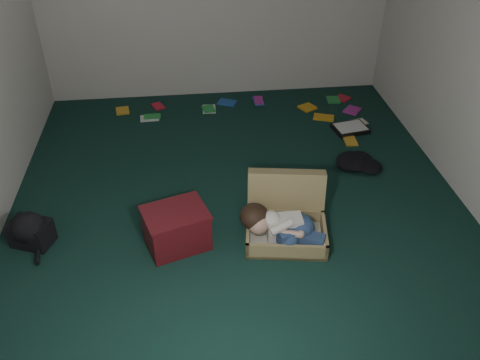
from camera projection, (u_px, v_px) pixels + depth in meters
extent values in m
plane|color=black|center=(238.00, 202.00, 4.54)|extent=(4.50, 4.50, 0.00)
plane|color=silver|center=(302.00, 292.00, 1.97)|extent=(4.50, 0.00, 4.50)
cube|color=#9C8856|center=(286.00, 234.00, 4.09)|extent=(0.70, 0.55, 0.15)
cube|color=silver|center=(286.00, 237.00, 4.11)|extent=(0.64, 0.49, 0.02)
cube|color=#9C8856|center=(286.00, 196.00, 4.24)|extent=(0.66, 0.30, 0.47)
cube|color=silver|center=(284.00, 227.00, 4.02)|extent=(0.28, 0.16, 0.20)
sphere|color=tan|center=(259.00, 224.00, 3.98)|extent=(0.17, 0.17, 0.17)
ellipsoid|color=black|center=(254.00, 216.00, 4.00)|extent=(0.23, 0.24, 0.20)
ellipsoid|color=navy|center=(302.00, 227.00, 4.03)|extent=(0.21, 0.24, 0.20)
cube|color=navy|center=(293.00, 236.00, 3.95)|extent=(0.26, 0.17, 0.13)
cube|color=navy|center=(310.00, 240.00, 3.95)|extent=(0.24, 0.20, 0.10)
sphere|color=white|center=(321.00, 239.00, 3.98)|extent=(0.10, 0.10, 0.10)
sphere|color=white|center=(322.00, 246.00, 3.94)|extent=(0.09, 0.09, 0.09)
cylinder|color=tan|center=(291.00, 234.00, 3.90)|extent=(0.17, 0.08, 0.06)
cube|color=#4F1015|center=(176.00, 229.00, 4.01)|extent=(0.55, 0.49, 0.31)
cube|color=#4F1015|center=(175.00, 213.00, 3.91)|extent=(0.58, 0.51, 0.02)
cube|color=black|center=(350.00, 129.00, 5.58)|extent=(0.40, 0.33, 0.04)
cube|color=white|center=(351.00, 127.00, 5.57)|extent=(0.36, 0.29, 0.01)
cube|color=gold|center=(123.00, 111.00, 5.95)|extent=(0.18, 0.13, 0.02)
cube|color=red|center=(158.00, 106.00, 6.05)|extent=(0.22, 0.21, 0.02)
cube|color=white|center=(209.00, 109.00, 5.99)|extent=(0.18, 0.21, 0.02)
cube|color=#1D4DA1|center=(258.00, 101.00, 6.16)|extent=(0.19, 0.21, 0.02)
cube|color=orange|center=(307.00, 108.00, 6.02)|extent=(0.22, 0.21, 0.02)
cube|color=#268D3C|center=(333.00, 100.00, 6.19)|extent=(0.19, 0.15, 0.02)
cube|color=#AC2B91|center=(352.00, 110.00, 5.96)|extent=(0.22, 0.22, 0.02)
cube|color=beige|center=(357.00, 122.00, 5.72)|extent=(0.17, 0.20, 0.02)
cube|color=gold|center=(350.00, 141.00, 5.39)|extent=(0.20, 0.22, 0.02)
cube|color=red|center=(343.00, 98.00, 6.22)|extent=(0.22, 0.20, 0.02)
cube|color=white|center=(150.00, 118.00, 5.80)|extent=(0.20, 0.16, 0.02)
cube|color=#1D4DA1|center=(227.00, 103.00, 6.13)|extent=(0.22, 0.22, 0.02)
cube|color=orange|center=(324.00, 118.00, 5.81)|extent=(0.15, 0.19, 0.02)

